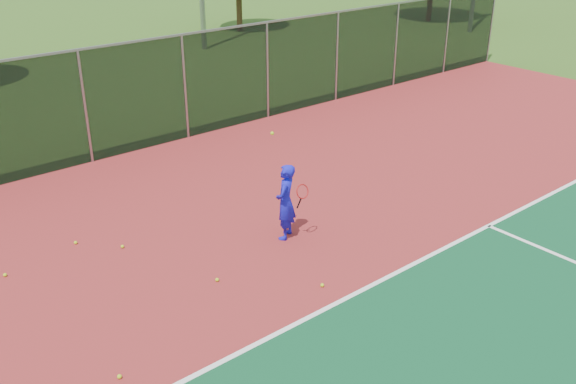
% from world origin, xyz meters
% --- Properties ---
extents(ground, '(120.00, 120.00, 0.00)m').
position_xyz_m(ground, '(0.00, 0.00, 0.00)').
color(ground, '#2D5317').
rests_on(ground, ground).
extents(court_apron, '(30.00, 20.00, 0.02)m').
position_xyz_m(court_apron, '(0.00, 2.00, 0.01)').
color(court_apron, maroon).
rests_on(court_apron, ground).
extents(fence_back, '(30.00, 0.06, 3.03)m').
position_xyz_m(fence_back, '(0.00, 12.00, 1.56)').
color(fence_back, black).
rests_on(fence_back, court_apron).
extents(tennis_player, '(0.71, 0.74, 2.36)m').
position_xyz_m(tennis_player, '(-1.67, 5.44, 0.83)').
color(tennis_player, '#1715CD').
rests_on(tennis_player, court_apron).
extents(practice_ball_0, '(0.07, 0.07, 0.07)m').
position_xyz_m(practice_ball_0, '(-4.52, 7.19, 0.06)').
color(practice_ball_0, '#BDDF1A').
rests_on(practice_ball_0, court_apron).
extents(practice_ball_1, '(0.07, 0.07, 0.07)m').
position_xyz_m(practice_ball_1, '(-6.33, 3.66, 0.06)').
color(practice_ball_1, '#BDDF1A').
rests_on(practice_ball_1, court_apron).
extents(practice_ball_2, '(0.07, 0.07, 0.07)m').
position_xyz_m(practice_ball_2, '(-6.70, 7.61, 0.06)').
color(practice_ball_2, '#BDDF1A').
rests_on(practice_ball_2, court_apron).
extents(practice_ball_3, '(0.07, 0.07, 0.07)m').
position_xyz_m(practice_ball_3, '(-3.74, 4.93, 0.06)').
color(practice_ball_3, '#BDDF1A').
rests_on(practice_ball_3, court_apron).
extents(practice_ball_4, '(0.07, 0.07, 0.07)m').
position_xyz_m(practice_ball_4, '(-5.19, 7.95, 0.06)').
color(practice_ball_4, '#BDDF1A').
rests_on(practice_ball_4, court_apron).
extents(practice_ball_5, '(0.07, 0.07, 0.07)m').
position_xyz_m(practice_ball_5, '(-2.36, 3.55, 0.06)').
color(practice_ball_5, '#BDDF1A').
rests_on(practice_ball_5, court_apron).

